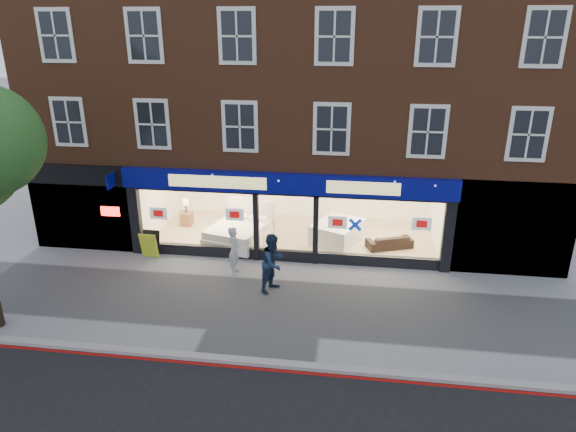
% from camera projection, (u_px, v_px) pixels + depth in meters
% --- Properties ---
extents(ground, '(120.00, 120.00, 0.00)m').
position_uv_depth(ground, '(272.00, 304.00, 15.54)').
color(ground, gray).
rests_on(ground, ground).
extents(kerb_line, '(60.00, 0.10, 0.01)m').
position_uv_depth(kerb_line, '(251.00, 368.00, 12.67)').
color(kerb_line, '#8C0A07').
rests_on(kerb_line, ground).
extents(kerb_stone, '(60.00, 0.25, 0.12)m').
position_uv_depth(kerb_stone, '(252.00, 362.00, 12.84)').
color(kerb_stone, gray).
rests_on(kerb_stone, ground).
extents(showroom_floor, '(11.00, 4.50, 0.10)m').
position_uv_depth(showroom_floor, '(294.00, 236.00, 20.38)').
color(showroom_floor, tan).
rests_on(showroom_floor, ground).
extents(building, '(19.00, 8.26, 10.30)m').
position_uv_depth(building, '(299.00, 59.00, 19.59)').
color(building, brown).
rests_on(building, ground).
extents(display_bed, '(2.55, 2.84, 1.37)m').
position_uv_depth(display_bed, '(240.00, 232.00, 19.64)').
color(display_bed, white).
rests_on(display_bed, showroom_floor).
extents(bedside_table, '(0.45, 0.45, 0.55)m').
position_uv_depth(bedside_table, '(187.00, 219.00, 21.24)').
color(bedside_table, brown).
rests_on(bedside_table, showroom_floor).
extents(mattress_stack, '(2.17, 2.38, 0.76)m').
position_uv_depth(mattress_stack, '(337.00, 232.00, 19.66)').
color(mattress_stack, silver).
rests_on(mattress_stack, showroom_floor).
extents(sofa, '(1.82, 1.24, 0.49)m').
position_uv_depth(sofa, '(389.00, 241.00, 19.11)').
color(sofa, black).
rests_on(sofa, showroom_floor).
extents(a_board, '(0.66, 0.44, 0.99)m').
position_uv_depth(a_board, '(150.00, 244.00, 18.50)').
color(a_board, '#B3C122').
rests_on(a_board, ground).
extents(pedestrian_grey, '(0.47, 0.66, 1.68)m').
position_uv_depth(pedestrian_grey, '(235.00, 250.00, 17.19)').
color(pedestrian_grey, '#ADB0B5').
rests_on(pedestrian_grey, ground).
extents(pedestrian_blue, '(1.07, 1.16, 1.91)m').
position_uv_depth(pedestrian_blue, '(273.00, 263.00, 16.07)').
color(pedestrian_blue, '#172641').
rests_on(pedestrian_blue, ground).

